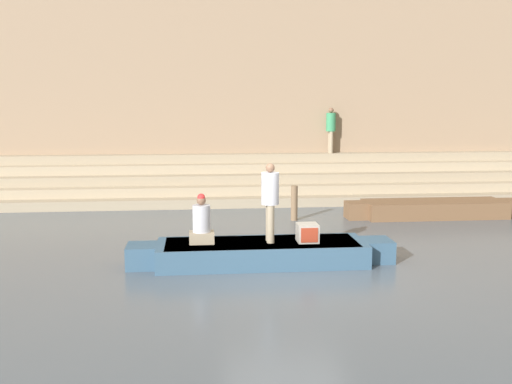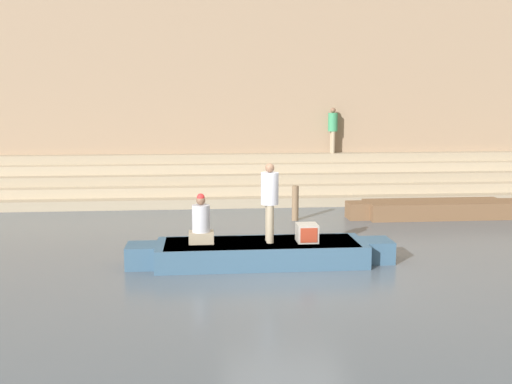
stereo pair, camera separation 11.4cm
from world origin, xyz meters
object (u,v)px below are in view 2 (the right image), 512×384
mooring_post (295,203)px  person_on_steps (333,127)px  rowboat_main (261,252)px  person_standing (270,197)px  tv_set (307,233)px  person_rowing (201,224)px  moored_boat_shore (436,209)px

mooring_post → person_on_steps: size_ratio=0.62×
rowboat_main → mooring_post: (1.46, 4.57, 0.26)m
person_standing → tv_set: size_ratio=3.54×
rowboat_main → person_rowing: 1.42m
rowboat_main → moored_boat_shore: bearing=38.9°
person_rowing → person_standing: bearing=-16.3°
person_rowing → mooring_post: 5.29m
rowboat_main → person_standing: (0.18, 0.02, 1.19)m
person_rowing → mooring_post: bearing=44.0°
person_standing → rowboat_main: bearing=177.7°
tv_set → rowboat_main: bearing=-178.3°
tv_set → person_on_steps: person_on_steps is taller
rowboat_main → person_on_steps: bearing=68.6°
moored_boat_shore → person_standing: bearing=-135.2°
tv_set → moored_boat_shore: (4.75, 4.72, -0.41)m
rowboat_main → moored_boat_shore: 7.38m
tv_set → person_on_steps: bearing=80.0°
mooring_post → rowboat_main: bearing=-107.7°
person_standing → person_on_steps: size_ratio=1.02×
rowboat_main → tv_set: bearing=-3.9°
person_on_steps → moored_boat_shore: bearing=-34.7°
mooring_post → person_on_steps: person_on_steps is taller
mooring_post → person_on_steps: bearing=65.5°
person_rowing → moored_boat_shore: bearing=18.4°
tv_set → mooring_post: size_ratio=0.47×
person_standing → person_on_steps: bearing=62.2°
rowboat_main → person_rowing: bearing=177.4°
person_rowing → person_on_steps: (4.81, 9.09, 1.61)m
tv_set → moored_boat_shore: 6.70m
person_standing → moored_boat_shore: (5.55, 4.64, -1.18)m
tv_set → person_on_steps: (2.56, 9.21, 1.83)m
rowboat_main → moored_boat_shore: moored_boat_shore is taller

